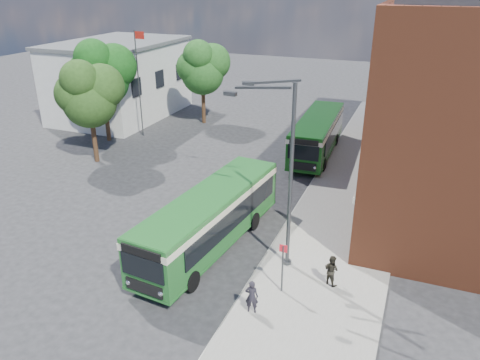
% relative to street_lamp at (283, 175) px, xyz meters
% --- Properties ---
extents(ground, '(120.00, 120.00, 0.00)m').
position_rel_street_lamp_xyz_m(ground, '(-4.84, 2.00, -4.79)').
color(ground, '#262628').
rests_on(ground, ground).
extents(pavement, '(6.00, 48.00, 0.15)m').
position_rel_street_lamp_xyz_m(pavement, '(2.16, 10.00, -4.72)').
color(pavement, gray).
rests_on(pavement, ground).
extents(kerb_line, '(0.12, 48.00, 0.01)m').
position_rel_street_lamp_xyz_m(kerb_line, '(-0.89, 10.00, -4.79)').
color(kerb_line, beige).
rests_on(kerb_line, ground).
extents(white_building, '(9.40, 13.40, 7.30)m').
position_rel_street_lamp_xyz_m(white_building, '(-22.84, 20.00, -1.13)').
color(white_building, beige).
rests_on(white_building, ground).
extents(flagpole, '(0.95, 0.10, 9.00)m').
position_rel_street_lamp_xyz_m(flagpole, '(-17.29, 15.00, 0.15)').
color(flagpole, '#373A3C').
rests_on(flagpole, ground).
extents(street_lamp, '(2.96, 2.38, 9.00)m').
position_rel_street_lamp_xyz_m(street_lamp, '(0.00, 0.00, 0.00)').
color(street_lamp, '#373A3C').
rests_on(street_lamp, ground).
extents(bus_stop_sign, '(0.35, 0.08, 2.52)m').
position_rel_street_lamp_xyz_m(bus_stop_sign, '(0.76, -2.20, -3.28)').
color(bus_stop_sign, '#373A3C').
rests_on(bus_stop_sign, ground).
extents(bus_front, '(3.68, 11.27, 3.02)m').
position_rel_street_lamp_xyz_m(bus_front, '(-3.84, 0.28, -2.96)').
color(bus_front, '#1F5F24').
rests_on(bus_front, ground).
extents(bus_rear, '(3.03, 10.83, 3.02)m').
position_rel_street_lamp_xyz_m(bus_rear, '(-1.91, 15.96, -2.96)').
color(bus_rear, '#155415').
rests_on(bus_rear, ground).
extents(pedestrian_a, '(0.62, 0.46, 1.52)m').
position_rel_street_lamp_xyz_m(pedestrian_a, '(0.00, -4.00, -3.88)').
color(pedestrian_a, black).
rests_on(pedestrian_a, pavement).
extents(pedestrian_b, '(0.88, 0.81, 1.47)m').
position_rel_street_lamp_xyz_m(pedestrian_b, '(2.67, -0.86, -3.91)').
color(pedestrian_b, black).
rests_on(pedestrian_b, pavement).
extents(tree_left, '(4.61, 4.38, 7.78)m').
position_rel_street_lamp_xyz_m(tree_left, '(-17.09, 8.18, 0.49)').
color(tree_left, '#362513').
rests_on(tree_left, ground).
extents(tree_mid, '(5.09, 4.84, 8.59)m').
position_rel_street_lamp_xyz_m(tree_mid, '(-19.24, 12.67, 1.04)').
color(tree_mid, '#362513').
rests_on(tree_mid, ground).
extents(tree_right, '(4.67, 4.44, 7.88)m').
position_rel_street_lamp_xyz_m(tree_right, '(-13.92, 20.46, 0.56)').
color(tree_right, '#362513').
rests_on(tree_right, ground).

